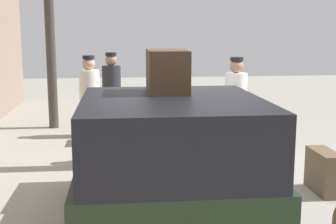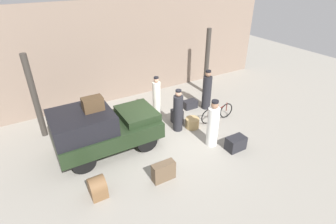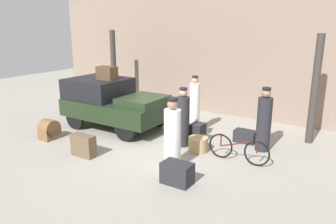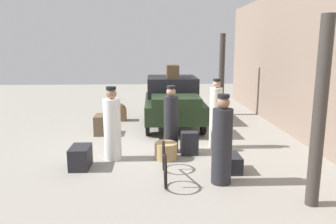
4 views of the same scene
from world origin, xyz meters
name	(u,v)px [view 2 (image 2 of 4)]	position (x,y,z in m)	size (l,w,h in m)	color
ground_plane	(166,137)	(0.00, 0.00, 0.00)	(30.00, 30.00, 0.00)	gray
station_building_facade	(121,52)	(0.00, 4.08, 2.25)	(16.00, 0.15, 4.50)	gray
canopy_pillar_left	(35,97)	(-3.92, 2.51, 1.59)	(0.22, 0.22, 3.18)	#38332D
canopy_pillar_right	(207,62)	(3.73, 2.51, 1.59)	(0.22, 0.22, 3.18)	#38332D
truck	(102,128)	(-2.23, 0.49, 0.90)	(3.49, 1.87, 1.62)	black
bicycle	(217,113)	(2.45, 0.02, 0.34)	(1.63, 0.04, 0.70)	black
wicker_basket	(192,123)	(1.26, 0.10, 0.20)	(0.55, 0.55, 0.40)	tan
porter_lifting_near_truck	(213,125)	(1.21, -1.18, 0.81)	(0.41, 0.41, 1.77)	white
porter_carrying_trunk	(178,112)	(0.67, 0.25, 0.79)	(0.37, 0.37, 1.72)	#232328
porter_with_bicycle	(207,91)	(2.73, 1.14, 0.82)	(0.40, 0.40, 1.79)	#232328
conductor_in_dark_uniform	(157,100)	(0.40, 1.46, 0.87)	(0.33, 0.33, 1.86)	silver
trunk_wicker_pale	(190,104)	(2.11, 1.49, 0.18)	(0.63, 0.38, 0.37)	#232328
suitcase_tan_flat	(236,143)	(1.75, -1.84, 0.24)	(0.68, 0.42, 0.49)	#232328
suitcase_black_upright	(177,116)	(0.92, 0.70, 0.29)	(0.37, 0.43, 0.59)	#232328
suitcase_small_leather	(164,171)	(-1.16, -1.86, 0.30)	(0.71, 0.28, 0.60)	brown
trunk_umber_medium	(97,187)	(-3.06, -1.47, 0.27)	(0.44, 0.55, 0.61)	brown
trunk_on_truck_roof	(93,104)	(-2.40, 0.49, 1.84)	(0.64, 0.41, 0.44)	#4C3823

